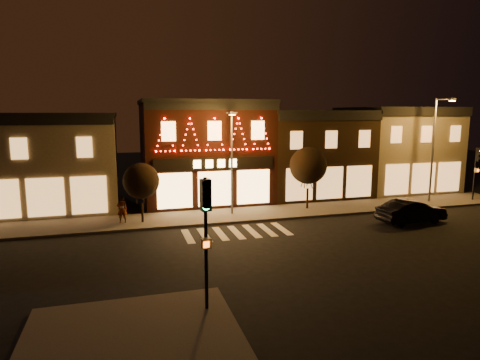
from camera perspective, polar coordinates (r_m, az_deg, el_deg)
name	(u,v)px	position (r m, az deg, el deg)	size (l,w,h in m)	color
ground	(256,253)	(22.17, 2.27, -10.00)	(120.00, 120.00, 0.00)	black
sidewalk_far	(248,214)	(30.04, 1.14, -4.70)	(44.00, 4.00, 0.15)	#47423D
sidewalk_near	(133,347)	(14.32, -14.46, -21.33)	(7.00, 7.00, 0.15)	#47423D
building_left	(33,162)	(34.67, -26.53, 2.22)	(12.20, 8.28, 7.30)	#675D49
building_pulp	(204,151)	(34.63, -4.93, 3.99)	(10.20, 8.34, 8.30)	#33130B
building_right_a	(309,153)	(37.65, 9.44, 3.70)	(9.20, 8.28, 7.50)	#322111
building_right_b	(396,149)	(42.27, 20.58, 4.03)	(9.20, 8.28, 7.80)	#675D49
traffic_signal_near	(206,218)	(14.76, -4.71, -5.28)	(0.38, 0.51, 4.90)	black
traffic_signal_far	(477,163)	(39.15, 29.78, 2.08)	(0.38, 0.50, 4.37)	black
streetlamp_mid	(232,155)	(28.98, -1.13, 3.48)	(0.67, 1.66, 7.25)	#59595E
streetlamp_right	(436,142)	(36.58, 25.26, 4.76)	(0.52, 1.89, 8.30)	#59595E
tree_left	(141,181)	(27.80, -13.41, -0.13)	(2.35, 2.35, 3.93)	black
tree_right	(308,166)	(31.41, 9.35, 1.97)	(2.78, 2.78, 4.65)	black
dark_sedan	(411,211)	(30.13, 22.46, -3.99)	(1.65, 4.73, 1.56)	black
pedestrian	(122,209)	(28.32, -15.88, -3.91)	(0.65, 0.43, 1.78)	gray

